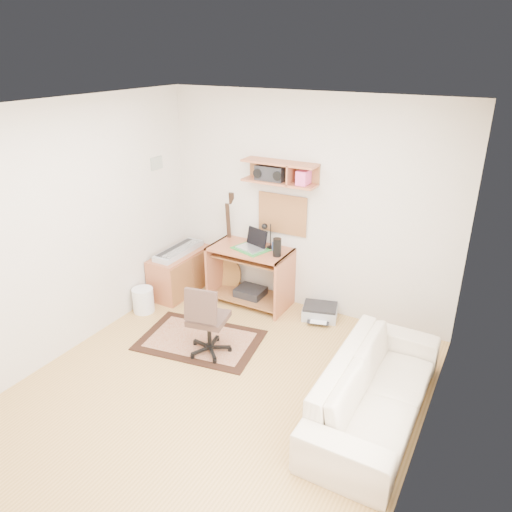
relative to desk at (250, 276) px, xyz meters
The scene contains 22 objects.
floor 1.87m from the desk, 70.63° to the right, with size 3.60×4.00×0.01m, color tan.
ceiling 2.88m from the desk, 70.63° to the right, with size 3.60×4.00×0.01m, color white.
back_wall 1.14m from the desk, 24.78° to the left, with size 3.60×0.01×2.60m, color beige.
left_wall 2.30m from the desk, 124.79° to the right, with size 0.01×4.00×2.60m, color beige.
right_wall 3.11m from the desk, 35.58° to the right, with size 0.01×4.00×2.60m, color beige.
wall_shelf 1.37m from the desk, 26.07° to the left, with size 0.90×0.25×0.26m, color #B2633E.
cork_board 0.89m from the desk, 39.75° to the left, with size 0.64×0.03×0.49m, color tan.
wall_photo 1.80m from the desk, 169.22° to the right, with size 0.02×0.20×0.15m, color #4C8CBF.
desk is the anchor object (origin of this frame).
laptop 0.50m from the desk, 47.95° to the right, with size 0.32×0.32×0.24m, color silver, non-canonical shape.
speaker 0.63m from the desk, ahead, with size 0.10×0.10×0.22m, color black.
desk_lamp 0.59m from the desk, 34.17° to the left, with size 0.11×0.11×0.32m, color black, non-canonical shape.
pencil_cup 0.52m from the desk, 19.28° to the left, with size 0.07×0.07×0.10m, color #33509A.
boombox 1.33m from the desk, 37.03° to the left, with size 0.35×0.16×0.18m, color black.
rug 1.11m from the desk, 92.76° to the right, with size 1.31×0.87×0.02m, color tan.
task_chair 1.19m from the desk, 81.78° to the right, with size 0.43×0.43×0.84m, color #3C2A23, non-canonical shape.
cabinet 0.99m from the desk, 169.81° to the right, with size 0.40×0.90×0.55m, color #B2633E.
music_keyboard 1.01m from the desk, 169.81° to the right, with size 0.24×0.78×0.07m, color #B2B5BA.
guitar 0.54m from the desk, 162.38° to the left, with size 0.36×0.22×1.34m, color #A56D32, non-canonical shape.
waste_basket 1.36m from the desk, 141.08° to the right, with size 0.26×0.26×0.31m, color white.
printer 0.97m from the desk, ahead, with size 0.41×0.32×0.15m, color #A5A8AA.
sofa 2.36m from the desk, 32.73° to the right, with size 1.93×0.56×0.75m, color beige.
Camera 1 is at (2.13, -3.05, 3.03)m, focal length 34.07 mm.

